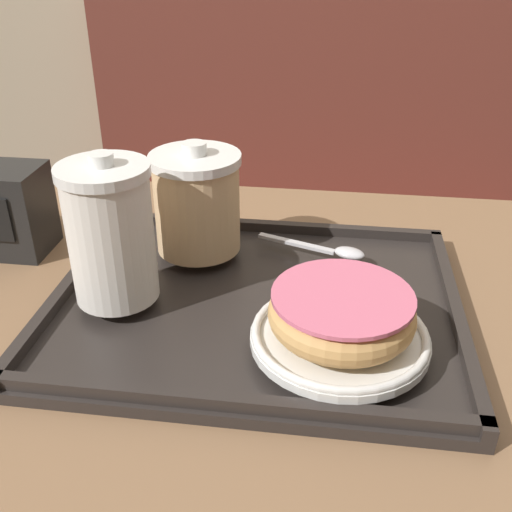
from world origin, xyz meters
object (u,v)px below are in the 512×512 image
(coffee_cup_front, at_px, (111,233))
(coffee_cup_rear, at_px, (197,202))
(donut_chocolate_glazed, at_px, (342,312))
(spoon, at_px, (335,250))
(napkin_dispenser, at_px, (3,210))

(coffee_cup_front, bearing_deg, coffee_cup_rear, 61.75)
(coffee_cup_rear, height_order, donut_chocolate_glazed, coffee_cup_rear)
(donut_chocolate_glazed, height_order, spoon, donut_chocolate_glazed)
(donut_chocolate_glazed, xyz_separation_m, napkin_dispenser, (-0.41, 0.17, -0.00))
(coffee_cup_front, height_order, donut_chocolate_glazed, coffee_cup_front)
(coffee_cup_rear, xyz_separation_m, napkin_dispenser, (-0.24, 0.01, -0.03))
(spoon, distance_m, napkin_dispenser, 0.40)
(donut_chocolate_glazed, bearing_deg, spoon, 92.51)
(coffee_cup_front, distance_m, napkin_dispenser, 0.22)
(coffee_cup_rear, bearing_deg, donut_chocolate_glazed, -44.25)
(coffee_cup_front, distance_m, coffee_cup_rear, 0.13)
(napkin_dispenser, bearing_deg, coffee_cup_rear, -1.74)
(donut_chocolate_glazed, distance_m, spoon, 0.17)
(coffee_cup_rear, distance_m, donut_chocolate_glazed, 0.23)
(coffee_cup_front, distance_m, donut_chocolate_glazed, 0.23)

